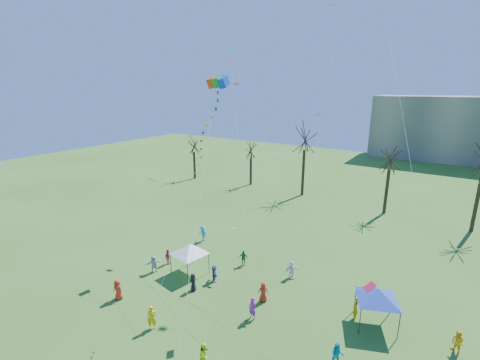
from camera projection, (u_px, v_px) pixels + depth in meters
The scene contains 6 objects.
bare_tree_row at pixel (408, 161), 44.75m from camera, with size 68.38×9.90×11.71m.
big_box_kite at pixel (207, 140), 24.75m from camera, with size 3.72×6.60×19.65m.
canopy_tent_white at pixel (189, 249), 31.09m from camera, with size 3.83×3.83×2.92m.
canopy_tent_blue at pixel (378, 294), 24.25m from camera, with size 3.71×3.71×2.99m.
festival_crowd at pixel (252, 300), 26.33m from camera, with size 26.04×14.59×1.86m.
small_kites_aloft at pixel (291, 135), 27.19m from camera, with size 27.21×18.91×33.94m.
Camera 1 is at (10.89, -13.17, 17.05)m, focal length 25.00 mm.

